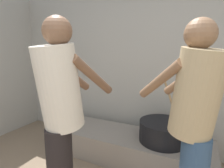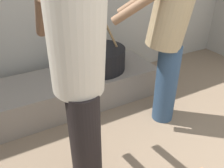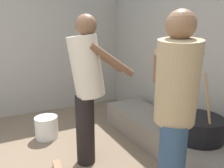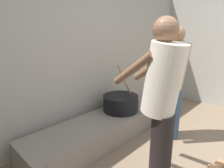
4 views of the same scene
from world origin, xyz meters
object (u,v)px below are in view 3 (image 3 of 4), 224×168
(cooking_pot_main, at_px, (197,127))
(cook_in_cream_shirt, at_px, (87,83))
(cook_in_tan_shirt, at_px, (175,105))
(bucket_white_plastic, at_px, (47,127))

(cooking_pot_main, bearing_deg, cook_in_cream_shirt, -121.20)
(cook_in_tan_shirt, height_order, bucket_white_plastic, cook_in_tan_shirt)
(cooking_pot_main, height_order, bucket_white_plastic, cooking_pot_main)
(cooking_pot_main, xyz_separation_m, cook_in_cream_shirt, (-0.59, -0.98, 0.46))
(cook_in_tan_shirt, distance_m, bucket_white_plastic, 1.97)
(cook_in_cream_shirt, height_order, bucket_white_plastic, cook_in_cream_shirt)
(cooking_pot_main, xyz_separation_m, bucket_white_plastic, (-1.39, -1.29, -0.29))
(cook_in_cream_shirt, bearing_deg, bucket_white_plastic, -158.98)
(bucket_white_plastic, bearing_deg, cooking_pot_main, 42.77)
(cooking_pot_main, relative_size, cook_in_tan_shirt, 0.45)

